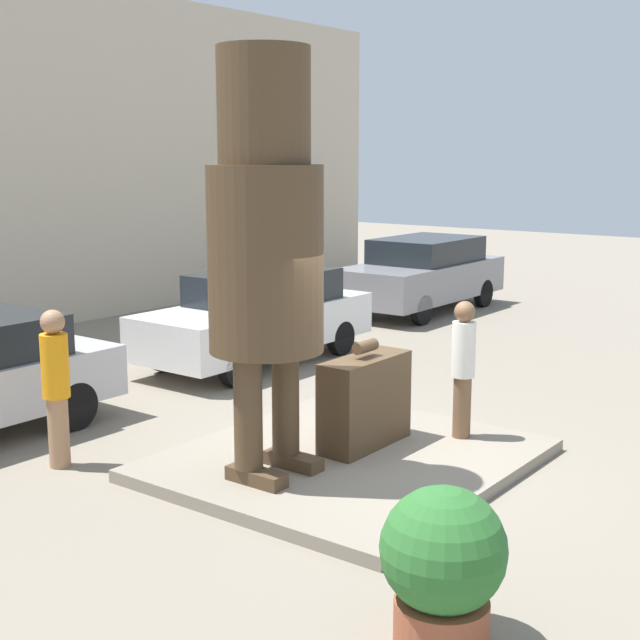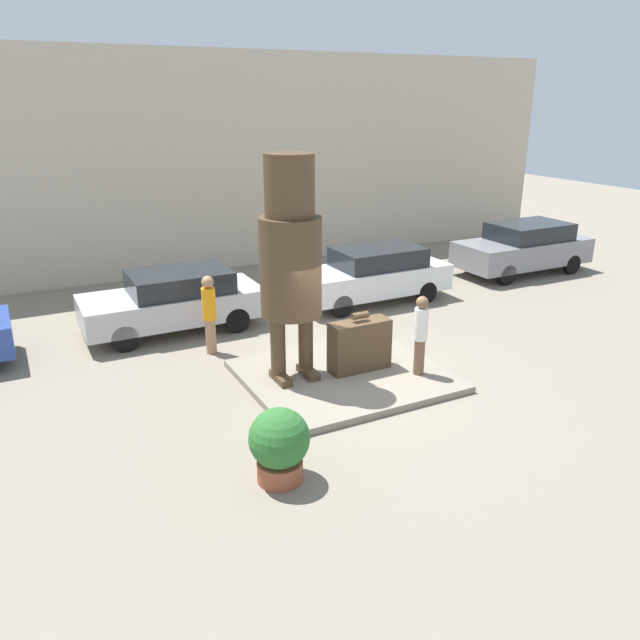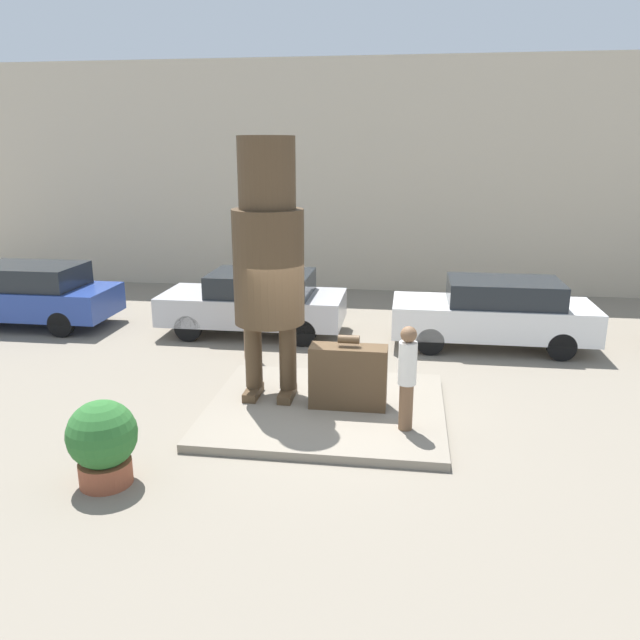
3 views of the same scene
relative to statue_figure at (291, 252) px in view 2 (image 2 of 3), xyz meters
name	(u,v)px [view 2 (image 2 of 3)]	position (x,y,z in m)	size (l,w,h in m)	color
ground_plane	(344,379)	(1.01, -0.32, -2.71)	(60.00, 60.00, 0.00)	gray
pedestal	(344,376)	(1.01, -0.32, -2.64)	(3.96, 3.51, 0.14)	gray
building_backdrop	(195,164)	(1.01, 9.53, 0.74)	(28.00, 0.60, 6.90)	beige
statue_figure	(291,252)	(0.00, 0.00, 0.00)	(1.19, 1.19, 4.40)	#4C3823
giant_suitcase	(359,345)	(1.38, -0.30, -2.04)	(1.28, 0.47, 1.25)	#4C3823
tourist	(421,332)	(2.35, -1.05, -1.66)	(0.28, 0.28, 1.66)	brown
parked_car_silver	(175,299)	(-1.28, 4.10, -1.92)	(4.33, 1.85, 1.50)	#B7B7BC
parked_car_white	(373,274)	(4.27, 3.84, -1.91)	(4.41, 1.73, 1.54)	silver
parked_car_grey	(524,247)	(10.28, 4.20, -1.85)	(4.50, 1.89, 1.64)	gray
planter_pot	(279,444)	(-1.61, -3.01, -2.09)	(0.92, 0.92, 1.18)	brown
worker_hivis	(209,312)	(-0.97, 2.27, -1.72)	(0.31, 0.31, 1.81)	#A87A56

